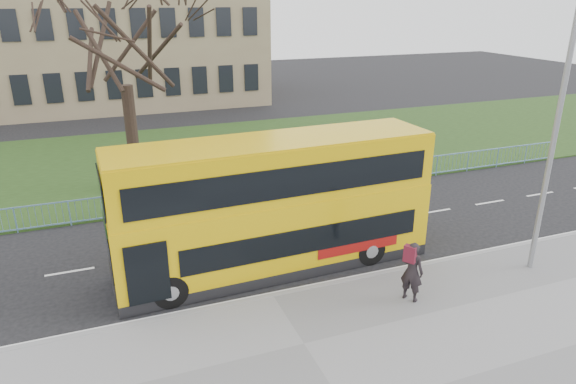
% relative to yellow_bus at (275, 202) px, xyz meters
% --- Properties ---
extents(ground, '(120.00, 120.00, 0.00)m').
position_rel_yellow_bus_xyz_m(ground, '(-0.77, -0.39, -2.42)').
color(ground, black).
rests_on(ground, ground).
extents(kerb, '(80.00, 0.20, 0.14)m').
position_rel_yellow_bus_xyz_m(kerb, '(-0.77, -1.94, -2.35)').
color(kerb, gray).
rests_on(kerb, ground).
extents(grass_verge, '(80.00, 15.40, 0.08)m').
position_rel_yellow_bus_xyz_m(grass_verge, '(-0.77, 13.91, -2.38)').
color(grass_verge, '#203714').
rests_on(grass_verge, ground).
extents(guard_railing, '(40.00, 0.12, 1.10)m').
position_rel_yellow_bus_xyz_m(guard_railing, '(-0.77, 6.21, -1.87)').
color(guard_railing, '#71A2C9').
rests_on(guard_railing, ground).
extents(bare_tree, '(8.37, 8.37, 11.95)m').
position_rel_yellow_bus_xyz_m(bare_tree, '(-3.77, 9.61, 3.63)').
color(bare_tree, black).
rests_on(bare_tree, grass_verge).
extents(civic_building, '(30.00, 15.00, 14.00)m').
position_rel_yellow_bus_xyz_m(civic_building, '(-5.77, 34.61, 4.58)').
color(civic_building, '#816F52').
rests_on(civic_building, ground).
extents(yellow_bus, '(10.86, 2.92, 4.52)m').
position_rel_yellow_bus_xyz_m(yellow_bus, '(0.00, 0.00, 0.00)').
color(yellow_bus, '#DAAE09').
rests_on(yellow_bus, ground).
extents(pedestrian, '(0.78, 0.84, 1.94)m').
position_rel_yellow_bus_xyz_m(pedestrian, '(3.11, -3.65, -1.34)').
color(pedestrian, black).
rests_on(pedestrian, pavement).
extents(street_lamp, '(1.89, 0.44, 8.92)m').
position_rel_yellow_bus_xyz_m(street_lamp, '(8.04, -3.40, 2.59)').
color(street_lamp, gray).
rests_on(street_lamp, pavement).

